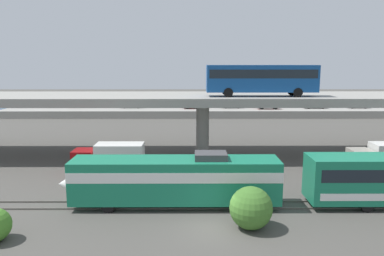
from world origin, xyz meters
The scene contains 18 objects.
ground_plane centered at (0.00, 0.00, 0.00)m, with size 260.00×260.00×0.00m, color #4C4944.
rail_strip_near centered at (0.00, 3.28, 0.06)m, with size 110.00×0.12×0.12m, color #59544C.
rail_strip_far centered at (0.00, 4.72, 0.06)m, with size 110.00×0.12×0.12m, color #59544C.
train_locomotive centered at (-3.36, 4.00, 2.19)m, with size 16.69×3.04×4.18m.
highway_overpass centered at (0.00, 20.00, 6.52)m, with size 96.00×10.16×7.15m.
transit_bus_on_overpass centered at (6.32, 18.02, 9.21)m, with size 12.00×2.68×3.40m.
service_truck_west centered at (-9.21, 12.37, 1.64)m, with size 6.80×2.46×3.04m.
pier_parking_lot centered at (0.00, 55.00, 0.73)m, with size 78.68×11.71×1.46m, color gray.
parked_car_0 centered at (14.35, 52.74, 2.23)m, with size 4.42×1.96×1.50m.
parked_car_1 centered at (33.18, 54.27, 2.23)m, with size 4.39×1.98×1.50m.
parked_car_2 centered at (24.15, 53.85, 2.23)m, with size 4.64×1.86×1.50m.
parked_car_3 centered at (-13.65, 54.82, 2.23)m, with size 4.53×1.87×1.50m.
parked_car_4 centered at (-24.56, 55.29, 2.23)m, with size 4.60×1.82×1.50m.
parked_car_5 centered at (2.43, 57.76, 2.23)m, with size 4.12×1.93×1.50m.
parked_car_6 centered at (-0.58, 53.56, 2.23)m, with size 4.56×1.97×1.50m.
parked_car_7 centered at (7.12, 54.59, 2.23)m, with size 4.16×1.97×1.50m.
harbor_water centered at (0.00, 78.00, 0.00)m, with size 140.00×36.00×0.01m, color #2D5170.
shrub_right centered at (2.52, -0.02, 1.42)m, with size 2.85×2.85×2.85m, color #40742B.
Camera 1 is at (-1.46, -23.48, 10.85)m, focal length 35.34 mm.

